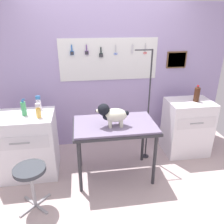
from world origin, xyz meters
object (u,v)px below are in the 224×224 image
object	(u,v)px
grooming_table	(115,129)
cabinet_right	(187,127)
stool	(30,175)
soda_bottle	(197,94)
grooming_arm	(148,112)
pump_bottle_white	(24,108)
counter_left	(27,145)
dog	(112,114)

from	to	relation	value
grooming_table	cabinet_right	world-z (taller)	cabinet_right
stool	soda_bottle	distance (m)	2.56
grooming_arm	cabinet_right	distance (m)	0.78
cabinet_right	pump_bottle_white	distance (m)	2.47
grooming_arm	counter_left	bearing A→B (deg)	-175.93
stool	soda_bottle	xyz separation A→B (m)	(2.35, 0.86, 0.55)
grooming_arm	counter_left	xyz separation A→B (m)	(-1.74, -0.12, -0.34)
counter_left	pump_bottle_white	world-z (taller)	pump_bottle_white
grooming_arm	cabinet_right	world-z (taller)	grooming_arm
grooming_arm	dog	xyz separation A→B (m)	(-0.60, -0.42, 0.18)
grooming_table	counter_left	distance (m)	1.25
cabinet_right	stool	bearing A→B (deg)	-158.99
grooming_arm	counter_left	size ratio (longest dim) A/B	1.88
grooming_arm	stool	world-z (taller)	grooming_arm
soda_bottle	pump_bottle_white	bearing A→B (deg)	-175.57
cabinet_right	stool	xyz separation A→B (m)	(-2.27, -0.87, 0.01)
counter_left	pump_bottle_white	size ratio (longest dim) A/B	3.98
grooming_table	dog	distance (m)	0.25
counter_left	soda_bottle	bearing A→B (deg)	4.35
stool	soda_bottle	size ratio (longest dim) A/B	2.19
grooming_arm	stool	size ratio (longest dim) A/B	3.07
grooming_arm	grooming_table	bearing A→B (deg)	-147.30
counter_left	soda_bottle	size ratio (longest dim) A/B	3.57
grooming_table	dog	bearing A→B (deg)	-125.36
dog	soda_bottle	bearing A→B (deg)	19.53
soda_bottle	grooming_table	bearing A→B (deg)	-162.44
pump_bottle_white	soda_bottle	xyz separation A→B (m)	(2.48, 0.19, 0.01)
grooming_arm	stool	xyz separation A→B (m)	(-1.57, -0.80, -0.33)
dog	cabinet_right	world-z (taller)	dog
grooming_table	grooming_arm	size ratio (longest dim) A/B	0.64
grooming_table	stool	world-z (taller)	grooming_table
cabinet_right	grooming_arm	bearing A→B (deg)	-173.84
counter_left	stool	distance (m)	0.69
pump_bottle_white	soda_bottle	size ratio (longest dim) A/B	0.90
cabinet_right	pump_bottle_white	size ratio (longest dim) A/B	3.93
grooming_table	dog	xyz separation A→B (m)	(-0.05, -0.07, 0.24)
stool	soda_bottle	bearing A→B (deg)	20.18
counter_left	soda_bottle	world-z (taller)	soda_bottle
grooming_table	dog	world-z (taller)	dog
dog	stool	bearing A→B (deg)	-158.90
pump_bottle_white	dog	bearing A→B (deg)	-15.02
grooming_table	grooming_arm	xyz separation A→B (m)	(0.55, 0.35, 0.06)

